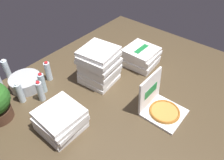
% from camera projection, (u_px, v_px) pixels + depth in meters
% --- Properties ---
extents(ground_plane, '(3.20, 2.40, 0.02)m').
position_uv_depth(ground_plane, '(118.00, 95.00, 2.37)').
color(ground_plane, '#4C3D28').
extents(open_pizza_box, '(0.37, 0.40, 0.39)m').
position_uv_depth(open_pizza_box, '(160.00, 106.00, 2.13)').
color(open_pizza_box, white).
rests_on(open_pizza_box, ground_plane).
extents(pizza_stack_left_mid, '(0.41, 0.41, 0.23)m').
position_uv_depth(pizza_stack_left_mid, '(141.00, 57.00, 2.70)').
color(pizza_stack_left_mid, white).
rests_on(pizza_stack_left_mid, ground_plane).
extents(pizza_stack_left_far, '(0.43, 0.43, 0.42)m').
position_uv_depth(pizza_stack_left_far, '(99.00, 66.00, 2.41)').
color(pizza_stack_left_far, white).
rests_on(pizza_stack_left_far, ground_plane).
extents(pizza_stack_center_far, '(0.39, 0.40, 0.23)m').
position_uv_depth(pizza_stack_center_far, '(61.00, 120.00, 1.95)').
color(pizza_stack_center_far, white).
rests_on(pizza_stack_center_far, ground_plane).
extents(ice_bucket, '(0.35, 0.35, 0.14)m').
position_uv_depth(ice_bucket, '(26.00, 82.00, 2.41)').
color(ice_bucket, '#B7BABF').
rests_on(ice_bucket, ground_plane).
extents(water_bottle_1, '(0.07, 0.07, 0.25)m').
position_uv_depth(water_bottle_1, '(40.00, 91.00, 2.23)').
color(water_bottle_1, silver).
rests_on(water_bottle_1, ground_plane).
extents(water_bottle_2, '(0.07, 0.07, 0.25)m').
position_uv_depth(water_bottle_2, '(48.00, 71.00, 2.48)').
color(water_bottle_2, silver).
rests_on(water_bottle_2, ground_plane).
extents(water_bottle_3, '(0.07, 0.07, 0.25)m').
position_uv_depth(water_bottle_3, '(20.00, 93.00, 2.21)').
color(water_bottle_3, silver).
rests_on(water_bottle_3, ground_plane).
extents(water_bottle_4, '(0.07, 0.07, 0.25)m').
position_uv_depth(water_bottle_4, '(42.00, 83.00, 2.32)').
color(water_bottle_4, silver).
rests_on(water_bottle_4, ground_plane).
extents(water_bottle_5, '(0.07, 0.07, 0.25)m').
position_uv_depth(water_bottle_5, '(6.00, 69.00, 2.51)').
color(water_bottle_5, silver).
rests_on(water_bottle_5, ground_plane).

